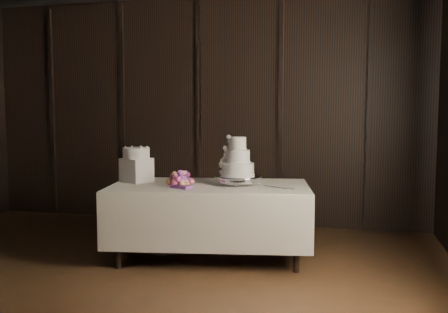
% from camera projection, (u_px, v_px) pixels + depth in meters
% --- Properties ---
extents(room, '(6.08, 7.08, 3.08)m').
position_uv_depth(room, '(50.00, 111.00, 3.31)').
color(room, black).
rests_on(room, ground).
extents(display_table, '(2.13, 1.35, 0.76)m').
position_uv_depth(display_table, '(210.00, 218.00, 5.06)').
color(display_table, beige).
rests_on(display_table, ground).
extents(cake_stand, '(0.64, 0.64, 0.09)m').
position_uv_depth(cake_stand, '(238.00, 180.00, 5.04)').
color(cake_stand, silver).
rests_on(cake_stand, display_table).
extents(wedding_cake, '(0.37, 0.33, 0.39)m').
position_uv_depth(wedding_cake, '(235.00, 161.00, 5.01)').
color(wedding_cake, white).
rests_on(wedding_cake, cake_stand).
extents(bouquet, '(0.44, 0.49, 0.20)m').
position_uv_depth(bouquet, '(180.00, 180.00, 4.92)').
color(bouquet, '#C14763').
rests_on(bouquet, display_table).
extents(box_pedestal, '(0.34, 0.34, 0.25)m').
position_uv_depth(box_pedestal, '(137.00, 170.00, 5.22)').
color(box_pedestal, white).
rests_on(box_pedestal, display_table).
extents(small_cake, '(0.34, 0.34, 0.11)m').
position_uv_depth(small_cake, '(136.00, 153.00, 5.21)').
color(small_cake, white).
rests_on(small_cake, box_pedestal).
extents(cake_knife, '(0.33, 0.22, 0.01)m').
position_uv_depth(cake_knife, '(276.00, 187.00, 4.82)').
color(cake_knife, silver).
rests_on(cake_knife, display_table).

